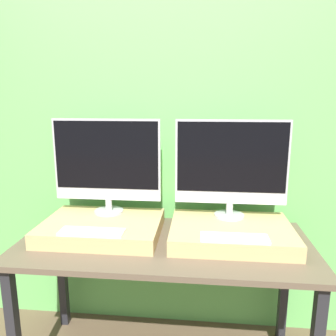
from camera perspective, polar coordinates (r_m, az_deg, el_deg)
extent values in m
cube|color=#66B75B|center=(2.10, 0.63, 5.27)|extent=(8.00, 0.04, 2.60)
cube|color=brown|center=(1.83, -0.65, -13.07)|extent=(1.59, 0.71, 0.03)
cube|color=#232328|center=(2.01, -25.24, -24.76)|extent=(0.05, 0.05, 0.75)
cube|color=#232328|center=(2.45, -17.92, -17.13)|extent=(0.05, 0.05, 0.75)
cube|color=#232328|center=(2.33, 19.56, -18.81)|extent=(0.05, 0.05, 0.75)
cube|color=tan|center=(1.93, -11.35, -10.12)|extent=(0.66, 0.48, 0.08)
cylinder|color=#B2B2B7|center=(2.04, -10.23, -7.38)|extent=(0.18, 0.18, 0.01)
cylinder|color=#B2B2B7|center=(2.03, -10.27, -6.30)|extent=(0.04, 0.04, 0.07)
cube|color=#B2B2B7|center=(1.96, -10.57, 1.39)|extent=(0.64, 0.02, 0.48)
cube|color=black|center=(1.94, -10.72, 2.18)|extent=(0.61, 0.00, 0.40)
cube|color=silver|center=(2.00, -10.45, -4.66)|extent=(0.63, 0.00, 0.06)
cube|color=silver|center=(1.76, -13.13, -10.79)|extent=(0.33, 0.11, 0.01)
cube|color=silver|center=(1.76, -13.14, -10.56)|extent=(0.32, 0.09, 0.00)
cube|color=tan|center=(1.86, 10.90, -10.99)|extent=(0.66, 0.48, 0.08)
cylinder|color=#B2B2B7|center=(1.97, 10.60, -8.09)|extent=(0.18, 0.18, 0.01)
cylinder|color=#B2B2B7|center=(1.96, 10.65, -6.97)|extent=(0.04, 0.04, 0.07)
cube|color=#B2B2B7|center=(1.89, 10.97, 0.98)|extent=(0.64, 0.02, 0.48)
cube|color=black|center=(1.87, 11.05, 1.79)|extent=(0.61, 0.00, 0.40)
cube|color=silver|center=(1.93, 10.76, -5.28)|extent=(0.63, 0.00, 0.06)
cube|color=silver|center=(1.68, 11.49, -11.84)|extent=(0.33, 0.11, 0.01)
cube|color=silver|center=(1.68, 11.50, -11.60)|extent=(0.32, 0.09, 0.00)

